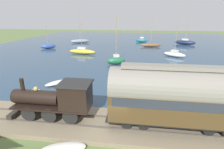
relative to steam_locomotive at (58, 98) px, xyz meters
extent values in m
plane|color=#607542|center=(-0.50, -4.09, -2.21)|extent=(200.00, 200.00, 0.00)
cube|color=#2D4760|center=(42.54, -4.09, -2.21)|extent=(80.00, 80.00, 0.01)
cube|color=#84755B|center=(0.00, -4.09, -2.03)|extent=(4.48, 56.00, 0.36)
cube|color=#4C4742|center=(-0.71, -4.09, -1.79)|extent=(0.07, 54.88, 0.12)
cube|color=#4C4742|center=(0.71, -4.09, -1.79)|extent=(0.07, 54.88, 0.12)
cylinder|color=black|center=(-0.71, -1.12, -1.15)|extent=(0.12, 1.16, 1.16)
cylinder|color=black|center=(0.71, -1.12, -1.15)|extent=(0.12, 1.16, 1.16)
cylinder|color=black|center=(-0.71, 0.53, -1.15)|extent=(0.12, 1.16, 1.16)
cylinder|color=black|center=(0.71, 0.53, -1.15)|extent=(0.12, 1.16, 1.16)
cylinder|color=black|center=(-0.71, 2.17, -1.15)|extent=(0.12, 1.16, 1.16)
cylinder|color=black|center=(0.71, 2.17, -1.15)|extent=(0.12, 1.16, 1.16)
cube|color=black|center=(0.00, 0.53, -0.68)|extent=(1.93, 5.99, 0.12)
cylinder|color=black|center=(0.00, 1.72, -0.06)|extent=(1.12, 3.59, 1.12)
cylinder|color=black|center=(0.00, 3.56, -0.06)|extent=(1.06, 0.08, 1.06)
cylinder|color=black|center=(0.00, 2.80, 0.96)|extent=(0.31, 0.31, 0.92)
sphere|color=tan|center=(0.00, 1.72, 0.64)|extent=(0.36, 0.36, 0.36)
cube|color=black|center=(0.00, -1.42, 0.29)|extent=(1.83, 2.10, 1.82)
cube|color=#282828|center=(0.00, -1.42, 1.25)|extent=(2.03, 2.34, 0.10)
cube|color=#2D2823|center=(0.00, 3.77, -1.55)|extent=(1.73, 0.44, 0.32)
cylinder|color=black|center=(0.71, -11.94, -1.35)|extent=(0.12, 0.76, 0.76)
cylinder|color=black|center=(-0.71, -10.74, -1.35)|extent=(0.12, 0.76, 0.76)
cylinder|color=black|center=(0.71, -10.74, -1.35)|extent=(0.12, 0.76, 0.76)
cylinder|color=black|center=(-0.71, -6.43, -1.35)|extent=(0.12, 0.76, 0.76)
cylinder|color=black|center=(0.71, -6.43, -1.35)|extent=(0.12, 0.76, 0.76)
cylinder|color=black|center=(-0.71, -5.23, -1.35)|extent=(0.12, 0.76, 0.76)
cylinder|color=black|center=(0.71, -5.23, -1.35)|extent=(0.12, 0.76, 0.76)
cube|color=black|center=(0.00, -8.58, -1.04)|extent=(2.22, 9.58, 0.16)
cube|color=#4C381E|center=(0.00, -8.58, 0.17)|extent=(2.47, 9.19, 2.26)
cube|color=#2D333D|center=(0.00, -8.58, 0.57)|extent=(2.50, 8.62, 0.63)
cylinder|color=gray|center=(0.00, -8.58, 1.31)|extent=(2.59, 9.19, 2.59)
cube|color=gray|center=(0.00, -8.58, 2.72)|extent=(0.86, 7.66, 0.24)
ellipsoid|color=gray|center=(42.89, 12.03, -1.59)|extent=(3.96, 6.17, 1.22)
cylinder|color=#9E8460|center=(42.89, 12.03, 3.21)|extent=(0.10, 0.10, 8.40)
ellipsoid|color=#1E707A|center=(47.38, -7.50, -1.58)|extent=(1.63, 4.06, 1.24)
cylinder|color=#9E8460|center=(47.38, -7.50, 1.59)|extent=(0.10, 0.10, 5.10)
cube|color=silver|center=(47.38, -7.50, -0.73)|extent=(0.92, 1.24, 0.45)
ellipsoid|color=#192347|center=(43.96, -20.24, -1.56)|extent=(3.72, 6.18, 1.29)
cylinder|color=#9E8460|center=(43.96, -20.24, 2.95)|extent=(0.10, 0.10, 7.74)
cube|color=silver|center=(43.96, -20.24, -0.69)|extent=(1.57, 2.03, 0.45)
ellipsoid|color=#335199|center=(31.93, 17.28, -1.58)|extent=(3.31, 4.06, 1.23)
cylinder|color=#9E8460|center=(31.93, 17.28, 1.60)|extent=(0.10, 0.10, 5.14)
ellipsoid|color=brown|center=(38.28, -9.71, -1.69)|extent=(2.10, 6.02, 1.02)
cylinder|color=#9E8460|center=(38.28, -9.71, 1.93)|extent=(0.10, 0.10, 6.21)
ellipsoid|color=gold|center=(26.33, 6.26, -1.66)|extent=(2.26, 6.40, 1.09)
cylinder|color=#9E8460|center=(26.33, 6.26, 1.87)|extent=(0.10, 0.10, 5.98)
cube|color=silver|center=(26.33, 6.26, -0.89)|extent=(1.11, 1.98, 0.45)
ellipsoid|color=white|center=(26.29, -13.78, -1.72)|extent=(3.87, 4.76, 0.96)
cylinder|color=#9E8460|center=(26.29, -13.78, 1.89)|extent=(0.10, 0.10, 6.25)
cube|color=silver|center=(26.29, -13.78, -1.02)|extent=(1.56, 1.69, 0.45)
ellipsoid|color=#236B42|center=(18.56, -2.30, -1.56)|extent=(2.42, 3.55, 1.29)
cylinder|color=#9E8460|center=(18.56, -2.30, 2.68)|extent=(0.10, 0.10, 7.19)
cube|color=silver|center=(18.56, -2.30, -0.69)|extent=(1.12, 1.21, 0.45)
ellipsoid|color=silver|center=(7.84, 3.95, -2.00)|extent=(3.01, 2.68, 0.41)
ellipsoid|color=beige|center=(4.54, 5.84, -2.00)|extent=(2.77, 2.62, 0.41)
ellipsoid|color=#B7B2A3|center=(3.84, 1.43, -1.93)|extent=(2.24, 2.27, 0.55)
ellipsoid|color=silver|center=(-2.93, -1.46, -1.99)|extent=(1.88, 3.00, 0.44)
camera|label=1|loc=(-11.32, -5.67, 5.85)|focal=28.00mm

